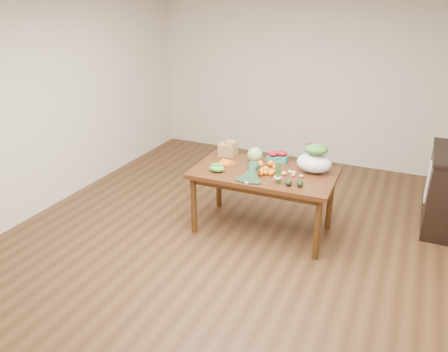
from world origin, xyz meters
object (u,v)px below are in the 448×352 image
at_px(dining_table, 263,201).
at_px(mandarin_cluster, 266,170).
at_px(asparagus_bundle, 278,172).
at_px(kale_bunch, 250,173).
at_px(cabbage, 255,155).
at_px(paper_bag, 227,149).
at_px(salad_bag, 314,159).

height_order(dining_table, mandarin_cluster, mandarin_cluster).
distance_m(mandarin_cluster, asparagus_bundle, 0.28).
distance_m(dining_table, kale_bunch, 0.55).
distance_m(dining_table, cabbage, 0.55).
height_order(paper_bag, salad_bag, salad_bag).
xyz_separation_m(paper_bag, kale_bunch, (0.53, -0.59, -0.01)).
bearing_deg(asparagus_bundle, kale_bunch, -169.95).
bearing_deg(paper_bag, kale_bunch, -48.20).
bearing_deg(kale_bunch, cabbage, 103.46).
bearing_deg(paper_bag, cabbage, -8.63).
bearing_deg(mandarin_cluster, dining_table, 123.22).
relative_size(kale_bunch, asparagus_bundle, 1.60).
relative_size(paper_bag, cabbage, 1.43).
distance_m(dining_table, mandarin_cluster, 0.43).
relative_size(paper_bag, asparagus_bundle, 1.04).
relative_size(dining_table, asparagus_bundle, 6.35).
height_order(paper_bag, cabbage, paper_bag).
distance_m(paper_bag, cabbage, 0.39).
bearing_deg(asparagus_bundle, mandarin_cluster, 135.75).
distance_m(mandarin_cluster, salad_bag, 0.55).
xyz_separation_m(cabbage, kale_bunch, (0.14, -0.54, -0.01)).
relative_size(dining_table, paper_bag, 6.13).
relative_size(mandarin_cluster, kale_bunch, 0.45).
bearing_deg(mandarin_cluster, cabbage, 128.86).
bearing_deg(kale_bunch, salad_bag, 40.97).
xyz_separation_m(paper_bag, salad_bag, (1.10, -0.08, 0.06)).
bearing_deg(dining_table, asparagus_bundle, -47.20).
bearing_deg(salad_bag, dining_table, -157.89).
bearing_deg(mandarin_cluster, asparagus_bundle, -42.89).
bearing_deg(mandarin_cluster, paper_bag, 150.71).
bearing_deg(cabbage, dining_table, -49.76).
xyz_separation_m(asparagus_bundle, salad_bag, (0.27, 0.46, 0.02)).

